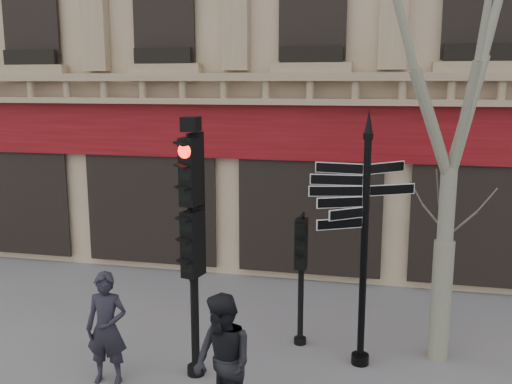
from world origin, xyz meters
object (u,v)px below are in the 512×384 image
at_px(plane_tree, 459,17).
at_px(pedestrian_a, 107,328).
at_px(traffic_signal_secondary, 301,257).
at_px(pedestrian_b, 223,363).
at_px(fingerpost, 366,197).
at_px(traffic_signal_main, 193,217).

distance_m(plane_tree, pedestrian_a, 7.36).
distance_m(traffic_signal_secondary, pedestrian_b, 2.97).
distance_m(fingerpost, traffic_signal_main, 2.80).
distance_m(fingerpost, pedestrian_a, 4.62).
xyz_separation_m(fingerpost, traffic_signal_main, (-2.61, -0.96, -0.24)).
bearing_deg(traffic_signal_secondary, plane_tree, -2.18).
xyz_separation_m(pedestrian_a, pedestrian_b, (2.13, -0.80, 0.05)).
bearing_deg(plane_tree, traffic_signal_main, -159.60).
height_order(traffic_signal_main, pedestrian_a, traffic_signal_main).
distance_m(fingerpost, traffic_signal_secondary, 1.76).
bearing_deg(pedestrian_b, traffic_signal_secondary, 120.16).
xyz_separation_m(fingerpost, pedestrian_a, (-3.90, -1.49, -1.99)).
height_order(traffic_signal_secondary, pedestrian_a, traffic_signal_secondary).
relative_size(fingerpost, pedestrian_a, 2.37).
xyz_separation_m(traffic_signal_main, pedestrian_a, (-1.28, -0.53, -1.75)).
bearing_deg(pedestrian_b, plane_tree, 85.45).
xyz_separation_m(traffic_signal_main, traffic_signal_secondary, (1.50, 1.49, -1.01)).
bearing_deg(pedestrian_a, fingerpost, 15.08).
height_order(plane_tree, pedestrian_a, plane_tree).
height_order(fingerpost, pedestrian_a, fingerpost).
xyz_separation_m(fingerpost, pedestrian_b, (-1.77, -2.28, -1.94)).
bearing_deg(fingerpost, traffic_signal_main, -177.91).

